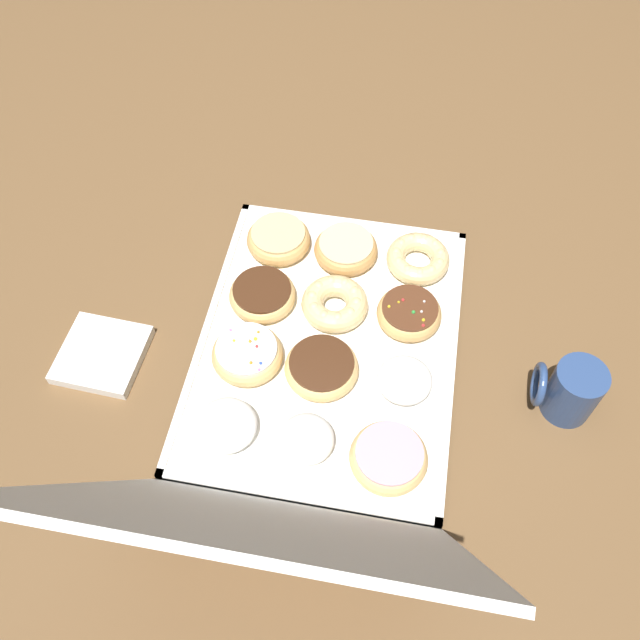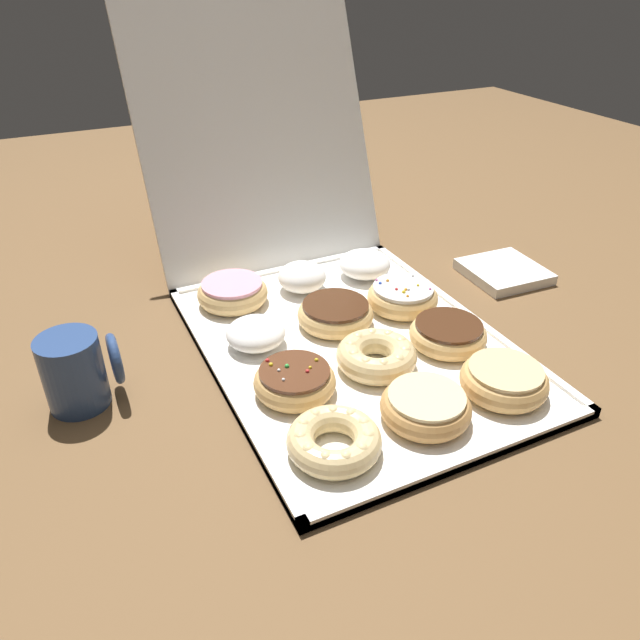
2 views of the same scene
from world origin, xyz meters
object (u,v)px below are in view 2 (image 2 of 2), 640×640
(cruller_donut_4, at_px, (377,355))
(powdered_filled_donut_10, at_px, (302,277))
(cruller_donut_0, at_px, (334,440))
(pink_frosted_donut_9, at_px, (233,292))
(sprinkle_donut_8, at_px, (403,297))
(powdered_filled_donut_6, at_px, (256,333))
(sprinkle_donut_3, at_px, (295,381))
(glazed_ring_donut_1, at_px, (424,407))
(napkin_stack, at_px, (504,272))
(donut_box, at_px, (353,346))
(chocolate_frosted_donut_5, at_px, (448,334))
(coffee_mug, at_px, (77,370))
(chocolate_frosted_donut_7, at_px, (335,314))
(glazed_ring_donut_2, at_px, (504,380))
(powdered_filled_donut_11, at_px, (365,264))

(cruller_donut_4, xyz_separation_m, powdered_filled_donut_10, (-0.00, 0.25, 0.00))
(cruller_donut_0, distance_m, pink_frosted_donut_9, 0.38)
(cruller_donut_4, height_order, sprinkle_donut_8, sprinkle_donut_8)
(sprinkle_donut_8, bearing_deg, cruller_donut_4, -134.24)
(powdered_filled_donut_6, bearing_deg, powdered_filled_donut_10, 43.65)
(sprinkle_donut_3, bearing_deg, glazed_ring_donut_1, -43.92)
(powdered_filled_donut_10, xyz_separation_m, napkin_stack, (0.36, -0.10, -0.02))
(donut_box, xyz_separation_m, chocolate_frosted_donut_5, (0.12, -0.06, 0.02))
(chocolate_frosted_donut_5, bearing_deg, cruller_donut_0, -153.34)
(powdered_filled_donut_6, relative_size, pink_frosted_donut_9, 0.76)
(cruller_donut_4, distance_m, coffee_mug, 0.40)
(chocolate_frosted_donut_7, distance_m, pink_frosted_donut_9, 0.18)
(cruller_donut_4, distance_m, napkin_stack, 0.39)
(donut_box, height_order, glazed_ring_donut_2, glazed_ring_donut_2)
(donut_box, bearing_deg, powdered_filled_donut_6, 155.53)
(glazed_ring_donut_2, xyz_separation_m, cruller_donut_4, (-0.12, 0.12, 0.00))
(sprinkle_donut_8, bearing_deg, glazed_ring_donut_2, -89.66)
(sprinkle_donut_3, bearing_deg, powdered_filled_donut_10, 63.69)
(sprinkle_donut_3, bearing_deg, cruller_donut_0, -91.47)
(donut_box, bearing_deg, sprinkle_donut_3, -151.27)
(glazed_ring_donut_2, bearing_deg, sprinkle_donut_8, 90.34)
(cruller_donut_0, bearing_deg, pink_frosted_donut_9, 89.14)
(chocolate_frosted_donut_7, bearing_deg, chocolate_frosted_donut_5, -44.73)
(cruller_donut_4, distance_m, powdered_filled_donut_6, 0.18)
(chocolate_frosted_donut_5, xyz_separation_m, powdered_filled_donut_6, (-0.25, 0.12, 0.00))
(glazed_ring_donut_1, bearing_deg, cruller_donut_0, -178.83)
(glazed_ring_donut_1, distance_m, glazed_ring_donut_2, 0.12)
(cruller_donut_4, bearing_deg, sprinkle_donut_8, 45.76)
(glazed_ring_donut_2, xyz_separation_m, napkin_stack, (0.24, 0.27, -0.02))
(chocolate_frosted_donut_5, relative_size, powdered_filled_donut_11, 1.24)
(cruller_donut_0, bearing_deg, powdered_filled_donut_6, 90.74)
(donut_box, height_order, glazed_ring_donut_1, glazed_ring_donut_1)
(sprinkle_donut_8, bearing_deg, glazed_ring_donut_1, -116.89)
(glazed_ring_donut_2, relative_size, chocolate_frosted_donut_7, 0.97)
(powdered_filled_donut_6, bearing_deg, chocolate_frosted_donut_7, 0.08)
(chocolate_frosted_donut_7, bearing_deg, sprinkle_donut_8, -1.21)
(cruller_donut_0, distance_m, chocolate_frosted_donut_7, 0.28)
(chocolate_frosted_donut_7, relative_size, powdered_filled_donut_11, 1.29)
(glazed_ring_donut_1, relative_size, cruller_donut_4, 1.01)
(powdered_filled_donut_11, bearing_deg, cruller_donut_4, -115.84)
(chocolate_frosted_donut_7, distance_m, powdered_filled_donut_11, 0.17)
(donut_box, distance_m, powdered_filled_donut_10, 0.19)
(coffee_mug, bearing_deg, sprinkle_donut_8, 1.38)
(glazed_ring_donut_2, xyz_separation_m, powdered_filled_donut_6, (-0.25, 0.25, -0.00))
(pink_frosted_donut_9, xyz_separation_m, coffee_mug, (-0.26, -0.15, 0.02))
(chocolate_frosted_donut_7, relative_size, napkin_stack, 0.90)
(donut_box, height_order, cruller_donut_0, cruller_donut_0)
(glazed_ring_donut_2, bearing_deg, powdered_filled_donut_6, 135.78)
(sprinkle_donut_8, xyz_separation_m, powdered_filled_donut_10, (-0.12, 0.13, 0.00))
(cruller_donut_4, relative_size, powdered_filled_donut_11, 1.23)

